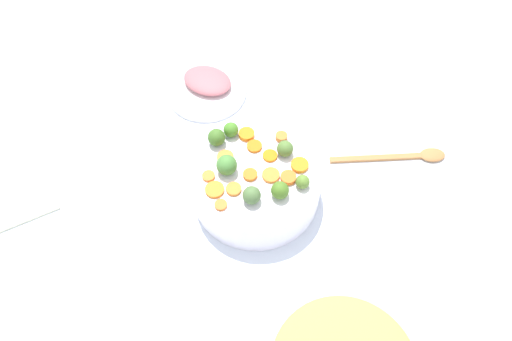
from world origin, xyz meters
name	(u,v)px	position (x,y,z in m)	size (l,w,h in m)	color
tabletop	(282,195)	(0.00, 0.00, 0.01)	(2.40, 2.40, 0.02)	white
serving_bowl_carrots	(256,184)	(-0.03, -0.05, 0.06)	(0.28, 0.28, 0.08)	white
carrot_slice_0	(234,189)	(-0.03, -0.11, 0.11)	(0.03, 0.03, 0.01)	orange
carrot_slice_1	(254,146)	(-0.09, -0.01, 0.11)	(0.03, 0.03, 0.01)	orange
carrot_slice_2	(288,178)	(0.02, -0.01, 0.11)	(0.03, 0.03, 0.01)	orange
carrot_slice_3	(221,205)	(-0.01, -0.15, 0.11)	(0.03, 0.03, 0.01)	orange
carrot_slice_4	(209,176)	(-0.08, -0.13, 0.11)	(0.03, 0.03, 0.01)	orange
carrot_slice_5	(247,134)	(-0.12, -0.01, 0.11)	(0.03, 0.03, 0.01)	orange
carrot_slice_6	(269,156)	(-0.05, 0.00, 0.11)	(0.03, 0.03, 0.01)	orange
carrot_slice_7	(281,137)	(-0.07, 0.05, 0.11)	(0.03, 0.03, 0.01)	orange
carrot_slice_8	(215,190)	(-0.05, -0.14, 0.11)	(0.04, 0.04, 0.01)	orange
carrot_slice_9	(225,157)	(-0.10, -0.08, 0.11)	(0.04, 0.04, 0.01)	orange
carrot_slice_10	(271,175)	(-0.01, -0.03, 0.11)	(0.04, 0.04, 0.01)	orange
carrot_slice_11	(300,165)	(0.01, 0.03, 0.11)	(0.04, 0.04, 0.01)	orange
carrot_slice_12	(250,175)	(-0.03, -0.06, 0.11)	(0.03, 0.03, 0.01)	orange
brussels_sprout_0	(280,190)	(0.04, -0.04, 0.12)	(0.04, 0.04, 0.04)	#4B7824
brussels_sprout_1	(231,130)	(-0.15, -0.03, 0.12)	(0.03, 0.03, 0.03)	#498629
brussels_sprout_2	(285,149)	(-0.03, 0.03, 0.12)	(0.04, 0.04, 0.04)	#557C35
brussels_sprout_3	(227,165)	(-0.07, -0.09, 0.13)	(0.04, 0.04, 0.04)	#4B883B
brussels_sprout_4	(216,137)	(-0.15, -0.07, 0.12)	(0.04, 0.04, 0.04)	#437027
brussels_sprout_5	(303,182)	(0.05, 0.01, 0.12)	(0.03, 0.03, 0.03)	olive
brussels_sprout_6	(252,195)	(0.02, -0.10, 0.12)	(0.04, 0.04, 0.04)	#50733E
wooden_spoon	(407,156)	(0.10, 0.29, 0.03)	(0.17, 0.24, 0.01)	#B77842
ham_plate	(207,91)	(-0.35, 0.04, 0.03)	(0.20, 0.20, 0.01)	white
ham_slice_main	(207,81)	(-0.36, 0.05, 0.04)	(0.13, 0.10, 0.03)	#BC666D
dish_towel	(18,191)	(-0.36, -0.47, 0.02)	(0.17, 0.15, 0.01)	silver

